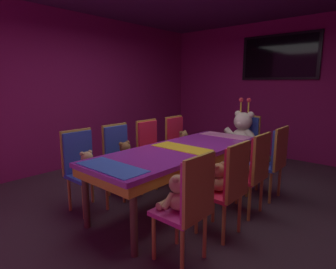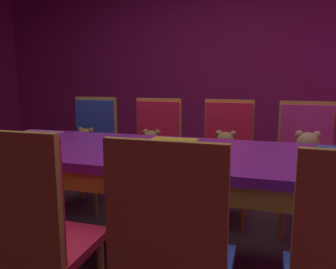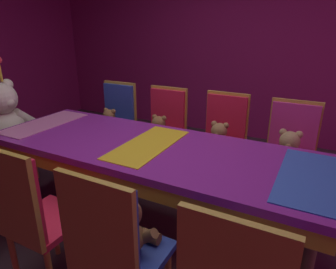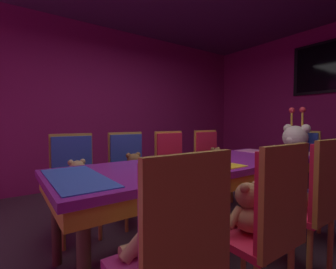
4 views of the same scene
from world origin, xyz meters
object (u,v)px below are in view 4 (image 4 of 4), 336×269
(chair_right_1, at_px, (270,216))
(chair_left_2, at_px, (172,162))
(teddy_left_1, at_px, (134,169))
(teddy_left_3, at_px, (216,160))
(chair_right_0, at_px, (177,248))
(banquet_table, at_px, (201,171))
(teddy_left_0, at_px, (78,177))
(teddy_right_0, at_px, (157,234))
(chair_left_0, at_px, (74,173))
(throne_chair, at_px, (300,160))
(chair_left_3, at_px, (209,158))
(teddy_right_3, at_px, (330,181))
(king_teddy_bear, at_px, (294,151))
(chair_left_1, at_px, (128,167))
(teddy_right_2, at_px, (295,192))
(teddy_right_1, at_px, (247,210))
(chair_right_2, at_px, (316,195))

(chair_right_1, bearing_deg, chair_left_2, -19.14)
(teddy_left_1, height_order, chair_left_2, chair_left_2)
(teddy_left_3, relative_size, chair_right_0, 0.32)
(banquet_table, xyz_separation_m, chair_right_0, (0.83, -0.91, -0.06))
(teddy_left_0, relative_size, teddy_right_0, 0.90)
(banquet_table, height_order, chair_left_0, chair_left_0)
(chair_left_0, distance_m, throne_chair, 2.85)
(banquet_table, bearing_deg, teddy_left_1, -156.40)
(chair_left_3, height_order, teddy_right_3, chair_left_3)
(chair_left_3, bearing_deg, king_teddy_bear, 41.11)
(chair_left_1, relative_size, teddy_left_3, 3.12)
(teddy_right_2, bearing_deg, teddy_right_1, 92.63)
(teddy_right_3, distance_m, throne_chair, 1.13)
(chair_left_3, distance_m, chair_right_0, 2.48)
(teddy_left_0, height_order, chair_left_2, chair_left_2)
(teddy_left_3, height_order, chair_right_2, chair_right_2)
(chair_right_2, distance_m, teddy_right_2, 0.14)
(chair_left_0, xyz_separation_m, chair_left_1, (-0.01, 0.59, 0.00))
(teddy_left_0, distance_m, teddy_right_3, 2.30)
(teddy_right_2, bearing_deg, king_teddy_bear, -62.92)
(chair_left_0, bearing_deg, chair_right_1, 19.25)
(chair_left_2, bearing_deg, banquet_table, -18.69)
(teddy_left_1, relative_size, throne_chair, 0.33)
(teddy_right_0, xyz_separation_m, teddy_right_2, (0.00, 1.21, -0.02))
(teddy_left_1, relative_size, teddy_left_3, 1.04)
(chair_left_0, distance_m, chair_left_1, 0.59)
(chair_left_3, distance_m, teddy_right_0, 2.38)
(throne_chair, distance_m, king_teddy_bear, 0.21)
(teddy_right_1, distance_m, king_teddy_bear, 2.09)
(teddy_right_1, bearing_deg, teddy_left_3, -41.27)
(chair_right_2, bearing_deg, teddy_left_1, 21.78)
(banquet_table, bearing_deg, teddy_left_0, -128.03)
(teddy_right_0, bearing_deg, chair_left_3, -50.37)
(chair_left_0, relative_size, teddy_right_0, 2.86)
(chair_left_2, height_order, throne_chair, same)
(chair_left_0, relative_size, teddy_left_3, 3.12)
(chair_left_2, distance_m, teddy_right_2, 1.54)
(teddy_left_3, bearing_deg, chair_right_0, -50.33)
(teddy_left_0, relative_size, teddy_right_2, 1.04)
(banquet_table, distance_m, teddy_left_0, 1.15)
(teddy_left_1, height_order, chair_left_3, chair_left_3)
(teddy_left_0, bearing_deg, teddy_left_3, 89.38)
(teddy_right_0, height_order, chair_right_1, chair_right_1)
(teddy_right_2, bearing_deg, chair_left_1, 21.75)
(chair_left_2, distance_m, chair_right_1, 1.81)
(king_teddy_bear, bearing_deg, teddy_left_3, -43.43)
(teddy_right_1, bearing_deg, chair_right_1, -180.00)
(chair_left_1, distance_m, chair_right_1, 1.72)
(teddy_right_1, xyz_separation_m, chair_right_2, (0.12, 0.61, 0.01))
(teddy_left_1, bearing_deg, teddy_right_0, -23.01)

